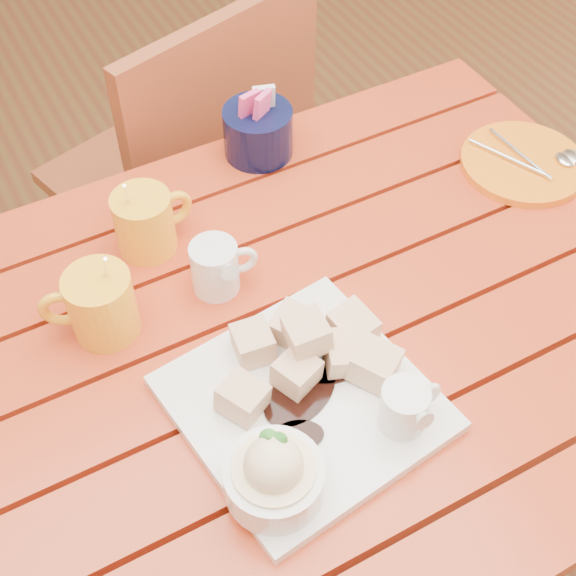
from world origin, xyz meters
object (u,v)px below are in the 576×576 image
table (262,397)px  coffee_mug_left (99,304)px  orange_saucer (524,163)px  chair_far (195,173)px  dessert_plate (303,411)px  coffee_mug_right (146,221)px

table → coffee_mug_left: bearing=141.4°
orange_saucer → chair_far: bearing=125.0°
dessert_plate → orange_saucer: size_ratio=1.62×
coffee_mug_left → chair_far: coffee_mug_left is taller
table → dessert_plate: dessert_plate is taller
dessert_plate → orange_saucer: dessert_plate is taller
dessert_plate → coffee_mug_left: bearing=121.9°
table → orange_saucer: (0.51, 0.12, 0.11)m
table → dessert_plate: bearing=-92.5°
dessert_plate → orange_saucer: bearing=24.3°
coffee_mug_right → chair_far: (0.22, 0.38, -0.30)m
coffee_mug_left → chair_far: 0.66m
dessert_plate → orange_saucer: 0.57m
table → dessert_plate: (-0.01, -0.12, 0.14)m
table → coffee_mug_right: size_ratio=8.85×
table → orange_saucer: 0.54m
coffee_mug_left → orange_saucer: size_ratio=0.74×
coffee_mug_right → coffee_mug_left: bearing=-142.5°
dessert_plate → coffee_mug_left: size_ratio=2.18×
dessert_plate → coffee_mug_right: size_ratio=2.26×
coffee_mug_left → orange_saucer: 0.67m
coffee_mug_right → orange_saucer: (0.56, -0.12, -0.04)m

